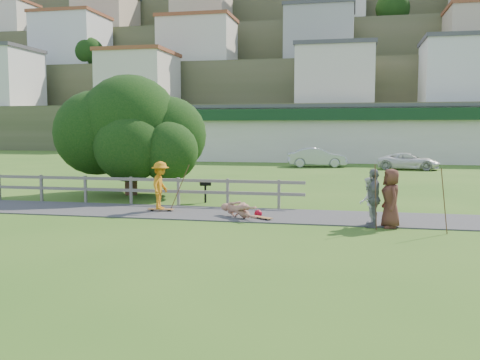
# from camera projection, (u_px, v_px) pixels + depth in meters

# --- Properties ---
(ground) EXTENTS (260.00, 260.00, 0.00)m
(ground) POSITION_uv_depth(u_px,v_px,m) (205.00, 221.00, 17.51)
(ground) COLOR #315E1B
(ground) RESTS_ON ground
(path) EXTENTS (34.00, 3.00, 0.04)m
(path) POSITION_uv_depth(u_px,v_px,m) (216.00, 214.00, 18.97)
(path) COLOR #3A3A3D
(path) RESTS_ON ground
(fence) EXTENTS (15.05, 0.10, 1.10)m
(fence) POSITION_uv_depth(u_px,v_px,m) (117.00, 186.00, 21.60)
(fence) COLOR #66605A
(fence) RESTS_ON ground
(strip_mall) EXTENTS (32.50, 10.75, 5.10)m
(strip_mall) POSITION_uv_depth(u_px,v_px,m) (345.00, 133.00, 50.46)
(strip_mall) COLOR beige
(strip_mall) RESTS_ON ground
(hillside) EXTENTS (220.00, 67.00, 47.50)m
(hillside) POSITION_uv_depth(u_px,v_px,m) (330.00, 70.00, 105.02)
(hillside) COLOR #444E2E
(hillside) RESTS_ON ground
(skater_rider) EXTENTS (0.70, 1.15, 1.74)m
(skater_rider) POSITION_uv_depth(u_px,v_px,m) (160.00, 188.00, 19.39)
(skater_rider) COLOR orange
(skater_rider) RESTS_ON ground
(skater_fallen) EXTENTS (1.37, 1.52, 0.60)m
(skater_fallen) POSITION_uv_depth(u_px,v_px,m) (239.00, 210.00, 18.00)
(skater_fallen) COLOR #A9725D
(skater_fallen) RESTS_ON ground
(spectator_a) EXTENTS (0.66, 0.81, 1.53)m
(spectator_a) POSITION_uv_depth(u_px,v_px,m) (369.00, 201.00, 16.65)
(spectator_a) COLOR white
(spectator_a) RESTS_ON ground
(spectator_b) EXTENTS (0.48, 1.07, 1.81)m
(spectator_b) POSITION_uv_depth(u_px,v_px,m) (374.00, 198.00, 16.39)
(spectator_b) COLOR slate
(spectator_b) RESTS_ON ground
(spectator_c) EXTENTS (0.77, 1.00, 1.82)m
(spectator_c) POSITION_uv_depth(u_px,v_px,m) (391.00, 198.00, 16.31)
(spectator_c) COLOR brown
(spectator_c) RESTS_ON ground
(car_silver) EXTENTS (4.76, 2.36, 1.50)m
(car_silver) POSITION_uv_depth(u_px,v_px,m) (317.00, 157.00, 41.81)
(car_silver) COLOR #ADAFB5
(car_silver) RESTS_ON ground
(car_white) EXTENTS (4.61, 2.56, 1.22)m
(car_white) POSITION_uv_depth(u_px,v_px,m) (408.00, 161.00, 39.16)
(car_white) COLOR white
(car_white) RESTS_ON ground
(tree) EXTENTS (7.30, 7.30, 4.45)m
(tree) POSITION_uv_depth(u_px,v_px,m) (130.00, 146.00, 24.28)
(tree) COLOR black
(tree) RESTS_ON ground
(bbq) EXTENTS (0.53, 0.47, 0.93)m
(bbq) POSITION_uv_depth(u_px,v_px,m) (205.00, 191.00, 21.84)
(bbq) COLOR black
(bbq) RESTS_ON ground
(longboard_rider) EXTENTS (0.97, 0.30, 0.11)m
(longboard_rider) POSITION_uv_depth(u_px,v_px,m) (161.00, 210.00, 19.47)
(longboard_rider) COLOR olive
(longboard_rider) RESTS_ON ground
(longboard_fallen) EXTENTS (0.81, 0.67, 0.09)m
(longboard_fallen) POSITION_uv_depth(u_px,v_px,m) (262.00, 219.00, 17.76)
(longboard_fallen) COLOR olive
(longboard_fallen) RESTS_ON ground
(helmet) EXTENTS (0.27, 0.27, 0.27)m
(helmet) POSITION_uv_depth(u_px,v_px,m) (258.00, 214.00, 18.23)
(helmet) COLOR #A0081D
(helmet) RESTS_ON ground
(pole_rider) EXTENTS (0.03, 0.03, 1.87)m
(pole_rider) POSITION_uv_depth(u_px,v_px,m) (180.00, 186.00, 19.65)
(pole_rider) COLOR brown
(pole_rider) RESTS_ON ground
(pole_spec_left) EXTENTS (0.03, 0.03, 1.98)m
(pole_spec_left) POSITION_uv_depth(u_px,v_px,m) (376.00, 197.00, 15.90)
(pole_spec_left) COLOR brown
(pole_spec_left) RESTS_ON ground
(pole_spec_right) EXTENTS (0.03, 0.03, 1.92)m
(pole_spec_right) POSITION_uv_depth(u_px,v_px,m) (444.00, 201.00, 15.35)
(pole_spec_right) COLOR brown
(pole_spec_right) RESTS_ON ground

